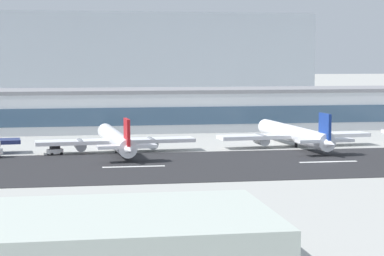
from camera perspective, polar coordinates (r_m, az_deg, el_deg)
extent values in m
plane|color=#A8A8A3|center=(150.93, 10.17, -2.62)|extent=(1400.00, 1400.00, 0.00)
cube|color=#262628|center=(151.39, 10.10, -2.58)|extent=(800.00, 39.53, 0.08)
cube|color=white|center=(143.14, -4.47, -2.95)|extent=(12.00, 1.20, 0.01)
cube|color=white|center=(151.63, 10.37, -2.55)|extent=(12.00, 1.20, 0.01)
cube|color=silver|center=(214.48, -0.97, 1.31)|extent=(205.44, 22.45, 10.80)
cube|color=#38516B|center=(203.32, -0.48, 0.93)|extent=(199.28, 0.30, 4.86)
cube|color=gray|center=(214.13, -0.97, 2.89)|extent=(207.50, 22.67, 1.00)
cube|color=#A8B2BC|center=(310.67, -4.47, 5.17)|extent=(147.89, 25.28, 38.60)
cylinder|color=white|center=(165.44, -5.87, -0.85)|extent=(6.23, 37.14, 3.70)
sphere|color=white|center=(183.68, -6.64, -0.22)|extent=(3.51, 3.51, 3.51)
cone|color=white|center=(147.26, -4.90, -1.63)|extent=(3.78, 6.87, 3.33)
cube|color=white|center=(164.75, -5.83, -1.00)|extent=(35.15, 7.93, 0.81)
cylinder|color=gray|center=(166.05, -3.14, -1.16)|extent=(2.75, 5.33, 2.40)
cylinder|color=gray|center=(163.97, -8.54, -1.30)|extent=(2.75, 5.33, 2.40)
cube|color=white|center=(148.67, -4.98, -1.41)|extent=(12.03, 3.86, 0.65)
cube|color=red|center=(148.38, -4.99, -0.42)|extent=(0.93, 5.02, 5.92)
cylinder|color=black|center=(163.90, -5.77, -1.74)|extent=(0.67, 0.67, 1.02)
cylinder|color=white|center=(176.35, 7.73, -0.44)|extent=(6.94, 38.43, 3.82)
sphere|color=white|center=(194.11, 5.61, 0.12)|extent=(3.63, 3.63, 3.63)
cone|color=white|center=(158.90, 10.32, -1.13)|extent=(3.99, 7.14, 3.44)
cube|color=white|center=(175.68, 7.82, -0.59)|extent=(36.72, 8.69, 0.84)
cylinder|color=gray|center=(178.99, 10.25, -0.73)|extent=(2.92, 5.54, 2.49)
cylinder|color=gray|center=(172.85, 5.30, -0.89)|extent=(2.92, 5.54, 2.49)
cube|color=white|center=(160.24, 10.09, -0.94)|extent=(12.58, 4.16, 0.67)
cube|color=navy|center=(159.96, 10.11, 0.01)|extent=(1.03, 5.20, 6.12)
cylinder|color=black|center=(174.86, 7.95, -1.30)|extent=(0.69, 0.69, 1.05)
cube|color=white|center=(162.59, -10.42, -1.75)|extent=(3.58, 2.87, 1.00)
cube|color=black|center=(162.48, -10.43, -1.42)|extent=(2.29, 2.01, 0.90)
cylinder|color=black|center=(162.43, -9.94, -1.93)|extent=(0.66, 0.52, 0.60)
cylinder|color=black|center=(163.86, -10.19, -1.87)|extent=(0.66, 0.52, 0.60)
cylinder|color=black|center=(161.46, -10.65, -1.99)|extent=(0.66, 0.52, 0.60)
cylinder|color=black|center=(162.89, -10.90, -1.93)|extent=(0.66, 0.52, 0.60)
cube|color=#B2BCB2|center=(76.19, -7.06, -8.50)|extent=(35.07, 21.21, 5.46)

